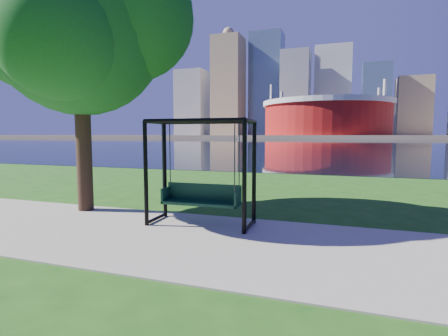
% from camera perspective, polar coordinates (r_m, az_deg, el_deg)
% --- Properties ---
extents(ground, '(900.00, 900.00, 0.00)m').
position_cam_1_polar(ground, '(7.48, -1.29, -10.82)').
color(ground, '#1E5114').
rests_on(ground, ground).
extents(path, '(120.00, 4.00, 0.03)m').
position_cam_1_polar(path, '(7.03, -2.75, -11.77)').
color(path, '#9E937F').
rests_on(path, ground).
extents(river, '(900.00, 180.00, 0.02)m').
position_cam_1_polar(river, '(108.77, 17.90, 4.05)').
color(river, black).
rests_on(river, ground).
extents(far_bank, '(900.00, 228.00, 2.00)m').
position_cam_1_polar(far_bank, '(312.74, 18.79, 4.92)').
color(far_bank, '#937F60').
rests_on(far_bank, ground).
extents(stadium, '(83.00, 83.00, 32.00)m').
position_cam_1_polar(stadium, '(242.35, 16.36, 8.06)').
color(stadium, maroon).
rests_on(stadium, far_bank).
extents(skyline, '(392.00, 66.00, 96.50)m').
position_cam_1_polar(skyline, '(327.93, 18.24, 11.05)').
color(skyline, gray).
rests_on(skyline, far_bank).
extents(swing, '(2.42, 1.11, 2.45)m').
position_cam_1_polar(swing, '(8.04, -3.76, -1.08)').
color(swing, black).
rests_on(swing, ground).
extents(park_tree, '(5.79, 5.23, 7.19)m').
position_cam_1_polar(park_tree, '(10.71, -22.57, 20.72)').
color(park_tree, black).
rests_on(park_tree, ground).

